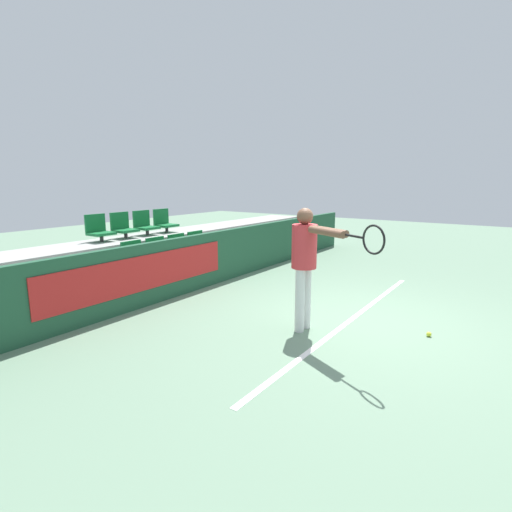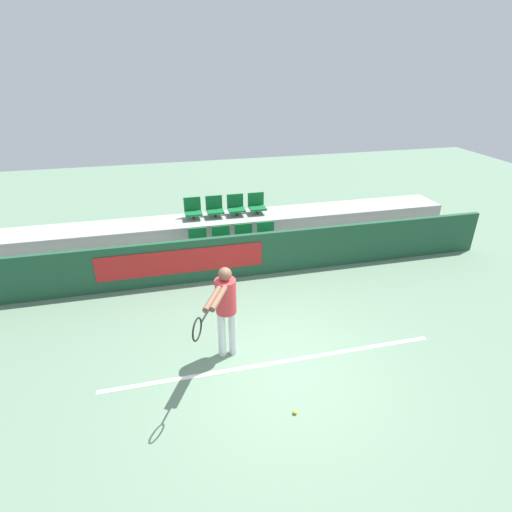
{
  "view_description": "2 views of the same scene",
  "coord_description": "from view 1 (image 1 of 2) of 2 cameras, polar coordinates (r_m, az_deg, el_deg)",
  "views": [
    {
      "loc": [
        -5.42,
        -1.88,
        2.05
      ],
      "look_at": [
        -0.07,
        1.8,
        0.8
      ],
      "focal_mm": 28.0,
      "sensor_mm": 36.0,
      "label": 1
    },
    {
      "loc": [
        -1.52,
        -4.81,
        4.59
      ],
      "look_at": [
        0.1,
        1.97,
        1.11
      ],
      "focal_mm": 28.0,
      "sensor_mm": 36.0,
      "label": 2
    }
  ],
  "objects": [
    {
      "name": "stadium_chair_3",
      "position": [
        8.66,
        -8.16,
        1.57
      ],
      "size": [
        0.43,
        0.39,
        0.52
      ],
      "color": "#333333",
      "rests_on": "bleacher_tier_front"
    },
    {
      "name": "stadium_chair_4",
      "position": [
        8.3,
        -21.53,
        3.53
      ],
      "size": [
        0.43,
        0.39,
        0.52
      ],
      "color": "#333333",
      "rests_on": "bleacher_tier_middle"
    },
    {
      "name": "bleacher_tier_middle",
      "position": [
        8.79,
        -16.27,
        -0.14
      ],
      "size": [
        12.06,
        1.04,
        0.86
      ],
      "color": "#9E9E99",
      "rests_on": "ground"
    },
    {
      "name": "barrier_wall",
      "position": [
        7.57,
        -8.54,
        -0.88
      ],
      "size": [
        12.46,
        0.14,
        1.04
      ],
      "color": "#1E4C33",
      "rests_on": "ground"
    },
    {
      "name": "bleacher_tier_front",
      "position": [
        8.07,
        -11.48,
        -2.45
      ],
      "size": [
        12.06,
        1.04,
        0.43
      ],
      "color": "#9E9E99",
      "rests_on": "ground"
    },
    {
      "name": "stadium_chair_2",
      "position": [
        8.26,
        -10.79,
        1.04
      ],
      "size": [
        0.43,
        0.39,
        0.52
      ],
      "color": "#333333",
      "rests_on": "bleacher_tier_front"
    },
    {
      "name": "stadium_chair_7",
      "position": [
        9.33,
        -12.96,
        4.75
      ],
      "size": [
        0.43,
        0.39,
        0.52
      ],
      "color": "#333333",
      "rests_on": "bleacher_tier_middle"
    },
    {
      "name": "court_baseline",
      "position": [
        6.14,
        13.38,
        -8.86
      ],
      "size": [
        5.69,
        0.08,
        0.01
      ],
      "color": "white",
      "rests_on": "ground"
    },
    {
      "name": "stadium_chair_1",
      "position": [
        7.88,
        -13.68,
        0.45
      ],
      "size": [
        0.43,
        0.39,
        0.52
      ],
      "color": "#333333",
      "rests_on": "bleacher_tier_front"
    },
    {
      "name": "tennis_player",
      "position": [
        5.33,
        7.31,
        0.01
      ],
      "size": [
        0.81,
        1.43,
        1.68
      ],
      "rotation": [
        0.0,
        0.0,
        -0.46
      ],
      "color": "silver",
      "rests_on": "ground"
    },
    {
      "name": "stadium_chair_6",
      "position": [
        8.97,
        -15.6,
        4.38
      ],
      "size": [
        0.43,
        0.39,
        0.52
      ],
      "color": "#333333",
      "rests_on": "bleacher_tier_middle"
    },
    {
      "name": "stadium_chair_5",
      "position": [
        8.62,
        -18.45,
        3.98
      ],
      "size": [
        0.43,
        0.39,
        0.52
      ],
      "color": "#333333",
      "rests_on": "bleacher_tier_middle"
    },
    {
      "name": "stadium_chair_0",
      "position": [
        7.53,
        -16.85,
        -0.19
      ],
      "size": [
        0.43,
        0.39,
        0.52
      ],
      "color": "#333333",
      "rests_on": "bleacher_tier_front"
    },
    {
      "name": "tennis_ball",
      "position": [
        5.85,
        23.47,
        -10.22
      ],
      "size": [
        0.07,
        0.07,
        0.07
      ],
      "color": "#CCDB33",
      "rests_on": "ground"
    },
    {
      "name": "ground_plane",
      "position": [
        6.1,
        14.68,
        -9.11
      ],
      "size": [
        30.0,
        30.0,
        0.0
      ],
      "primitive_type": "plane",
      "color": "slate"
    }
  ]
}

